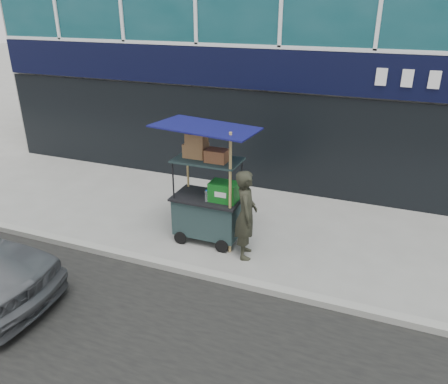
% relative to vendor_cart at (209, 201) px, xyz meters
% --- Properties ---
extents(ground, '(80.00, 80.00, 0.00)m').
position_rel_vendor_cart_xyz_m(ground, '(0.48, -1.03, -0.83)').
color(ground, slate).
rests_on(ground, ground).
extents(curb, '(80.00, 0.18, 0.12)m').
position_rel_vendor_cart_xyz_m(curb, '(0.48, -1.23, -0.77)').
color(curb, gray).
rests_on(curb, ground).
extents(vendor_cart, '(1.76, 1.24, 2.37)m').
position_rel_vendor_cart_xyz_m(vendor_cart, '(0.00, 0.00, 0.00)').
color(vendor_cart, '#182828').
rests_on(vendor_cart, ground).
extents(vendor_man, '(0.58, 0.71, 1.67)m').
position_rel_vendor_cart_xyz_m(vendor_man, '(0.85, -0.30, 0.01)').
color(vendor_man, '#28291E').
rests_on(vendor_man, ground).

